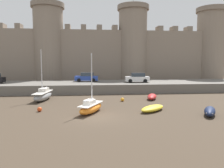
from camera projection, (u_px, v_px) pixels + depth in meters
name	position (u px, v px, depth m)	size (l,w,h in m)	color
ground_plane	(96.00, 117.00, 19.86)	(160.00, 160.00, 0.00)	#423528
quay_road	(93.00, 86.00, 38.10)	(67.67, 10.00, 1.48)	#666059
castle	(92.00, 50.00, 48.45)	(62.70, 7.03, 20.47)	gray
sailboat_midflat_right	(43.00, 95.00, 28.41)	(2.15, 5.54, 6.57)	gray
rowboat_foreground_centre	(152.00, 96.00, 29.21)	(2.28, 3.47, 0.71)	red
rowboat_foreground_right	(153.00, 108.00, 22.08)	(3.53, 3.37, 0.59)	yellow
rowboat_near_channel_right	(210.00, 111.00, 20.35)	(2.51, 3.29, 0.78)	#141E3D
sailboat_foreground_left	(91.00, 107.00, 21.30)	(2.98, 4.38, 5.82)	orange
mooring_buoy_off_centre	(122.00, 100.00, 27.63)	(0.47, 0.47, 0.47)	orange
mooring_buoy_near_channel	(40.00, 109.00, 21.87)	(0.47, 0.47, 0.47)	#E04C1E
car_quay_centre_east	(87.00, 77.00, 39.33)	(4.20, 2.09, 1.62)	#263F99
car_quay_east	(137.00, 78.00, 37.75)	(4.20, 2.09, 1.62)	silver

